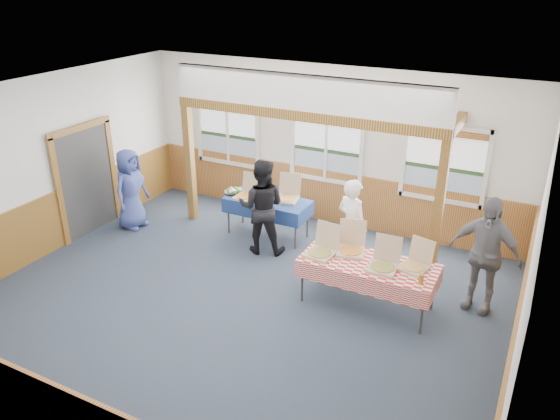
# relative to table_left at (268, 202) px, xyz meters

# --- Properties ---
(floor) EXTENTS (8.00, 8.00, 0.00)m
(floor) POSITION_rel_table_left_xyz_m (0.72, -2.31, -0.69)
(floor) COLOR #293042
(floor) RESTS_ON ground
(ceiling) EXTENTS (8.00, 8.00, 0.00)m
(ceiling) POSITION_rel_table_left_xyz_m (0.72, -2.31, 2.51)
(ceiling) COLOR white
(ceiling) RESTS_ON wall_back
(wall_back) EXTENTS (8.00, 0.00, 8.00)m
(wall_back) POSITION_rel_table_left_xyz_m (0.72, 1.19, 0.91)
(wall_back) COLOR silver
(wall_back) RESTS_ON floor
(wall_front) EXTENTS (8.00, 0.00, 8.00)m
(wall_front) POSITION_rel_table_left_xyz_m (0.72, -5.81, 0.91)
(wall_front) COLOR silver
(wall_front) RESTS_ON floor
(wall_left) EXTENTS (0.00, 8.00, 8.00)m
(wall_left) POSITION_rel_table_left_xyz_m (-3.28, -2.31, 0.91)
(wall_left) COLOR silver
(wall_left) RESTS_ON floor
(wall_right) EXTENTS (0.00, 8.00, 8.00)m
(wall_right) POSITION_rel_table_left_xyz_m (4.72, -2.31, 0.91)
(wall_right) COLOR silver
(wall_right) RESTS_ON floor
(wainscot_back) EXTENTS (7.98, 0.05, 1.10)m
(wainscot_back) POSITION_rel_table_left_xyz_m (0.72, 1.17, -0.14)
(wainscot_back) COLOR brown
(wainscot_back) RESTS_ON floor
(wainscot_left) EXTENTS (0.05, 6.98, 1.10)m
(wainscot_left) POSITION_rel_table_left_xyz_m (-3.26, -2.31, -0.14)
(wainscot_left) COLOR brown
(wainscot_left) RESTS_ON floor
(wainscot_right) EXTENTS (0.05, 6.98, 1.10)m
(wainscot_right) POSITION_rel_table_left_xyz_m (4.69, -2.31, -0.14)
(wainscot_right) COLOR brown
(wainscot_right) RESTS_ON floor
(cased_opening) EXTENTS (0.06, 1.30, 2.10)m
(cased_opening) POSITION_rel_table_left_xyz_m (-3.24, -1.41, 0.36)
(cased_opening) COLOR #343434
(cased_opening) RESTS_ON wall_left
(window_left) EXTENTS (1.56, 0.10, 1.46)m
(window_left) POSITION_rel_table_left_xyz_m (-1.58, 1.15, 0.98)
(window_left) COLOR silver
(window_left) RESTS_ON wall_back
(window_mid) EXTENTS (1.56, 0.10, 1.46)m
(window_mid) POSITION_rel_table_left_xyz_m (0.72, 1.15, 0.98)
(window_mid) COLOR silver
(window_mid) RESTS_ON wall_back
(window_right) EXTENTS (1.56, 0.10, 1.46)m
(window_right) POSITION_rel_table_left_xyz_m (3.02, 1.15, 0.98)
(window_right) COLOR silver
(window_right) RESTS_ON wall_back
(post_left) EXTENTS (0.15, 0.15, 2.40)m
(post_left) POSITION_rel_table_left_xyz_m (-1.78, -0.01, 0.51)
(post_left) COLOR #532C12
(post_left) RESTS_ON floor
(post_right) EXTENTS (0.15, 0.15, 2.40)m
(post_right) POSITION_rel_table_left_xyz_m (3.22, -0.01, 0.51)
(post_right) COLOR #532C12
(post_right) RESTS_ON floor
(cross_beam) EXTENTS (5.15, 0.18, 0.18)m
(cross_beam) POSITION_rel_table_left_xyz_m (0.72, -0.01, 1.80)
(cross_beam) COLOR #532C12
(cross_beam) RESTS_ON post_left
(table_left) EXTENTS (1.74, 0.97, 0.76)m
(table_left) POSITION_rel_table_left_xyz_m (0.00, 0.00, 0.00)
(table_left) COLOR #343434
(table_left) RESTS_ON floor
(table_right) EXTENTS (2.13, 1.06, 0.76)m
(table_right) POSITION_rel_table_left_xyz_m (2.54, -1.46, 0.01)
(table_right) COLOR #343434
(table_right) RESTS_ON floor
(pizza_box_a) EXTENTS (0.40, 0.49, 0.44)m
(pizza_box_a) POSITION_rel_table_left_xyz_m (-0.40, -0.11, 0.13)
(pizza_box_a) COLOR tan
(pizza_box_a) RESTS_ON table_left
(pizza_box_b) EXTENTS (0.51, 0.59, 0.46)m
(pizza_box_b) POSITION_rel_table_left_xyz_m (0.34, 0.16, 0.13)
(pizza_box_b) COLOR tan
(pizza_box_b) RESTS_ON table_left
(pizza_box_c) EXTENTS (0.46, 0.55, 0.46)m
(pizza_box_c) POSITION_rel_table_left_xyz_m (1.79, -1.56, 0.13)
(pizza_box_c) COLOR tan
(pizza_box_c) RESTS_ON table_right
(pizza_box_d) EXTENTS (0.53, 0.60, 0.45)m
(pizza_box_d) POSITION_rel_table_left_xyz_m (2.18, -1.27, 0.13)
(pizza_box_d) COLOR tan
(pizza_box_d) RESTS_ON table_right
(pizza_box_e) EXTENTS (0.43, 0.51, 0.45)m
(pizza_box_e) POSITION_rel_table_left_xyz_m (2.79, -1.54, 0.13)
(pizza_box_e) COLOR tan
(pizza_box_e) RESTS_ON table_right
(pizza_box_f) EXTENTS (0.48, 0.55, 0.42)m
(pizza_box_f) POSITION_rel_table_left_xyz_m (3.20, -1.32, 0.13)
(pizza_box_f) COLOR tan
(pizza_box_f) RESTS_ON table_right
(veggie_tray) EXTENTS (0.39, 0.39, 0.09)m
(veggie_tray) POSITION_rel_table_left_xyz_m (-0.75, 0.00, 0.09)
(veggie_tray) COLOR black
(veggie_tray) RESTS_ON table_left
(drink_glass) EXTENTS (0.07, 0.07, 0.15)m
(drink_glass) POSITION_rel_table_left_xyz_m (3.39, -1.71, 0.14)
(drink_glass) COLOR #956318
(drink_glass) RESTS_ON table_right
(woman_white) EXTENTS (0.73, 0.61, 1.69)m
(woman_white) POSITION_rel_table_left_xyz_m (1.92, -0.55, 0.15)
(woman_white) COLOR white
(woman_white) RESTS_ON floor
(woman_black) EXTENTS (1.03, 0.91, 1.79)m
(woman_black) POSITION_rel_table_left_xyz_m (0.22, -0.62, 0.20)
(woman_black) COLOR black
(woman_black) RESTS_ON floor
(man_blue) EXTENTS (0.52, 0.80, 1.64)m
(man_blue) POSITION_rel_table_left_xyz_m (-2.61, -0.90, 0.13)
(man_blue) COLOR #3E4E9C
(man_blue) RESTS_ON floor
(person_grey) EXTENTS (1.16, 0.66, 1.86)m
(person_grey) POSITION_rel_table_left_xyz_m (4.08, -0.72, 0.23)
(person_grey) COLOR slate
(person_grey) RESTS_ON floor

